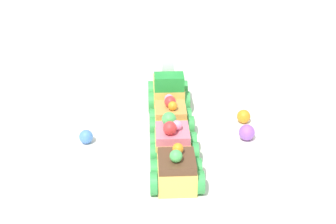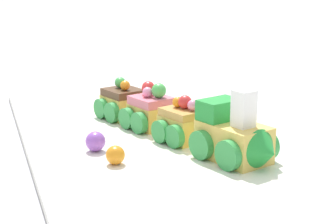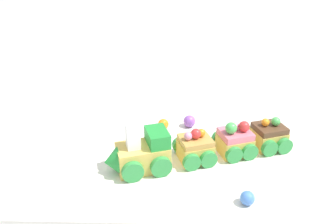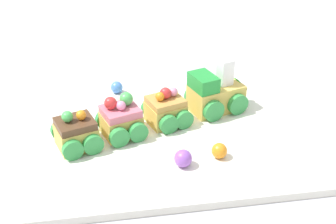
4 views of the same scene
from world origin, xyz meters
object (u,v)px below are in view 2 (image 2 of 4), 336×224
object	(u,v)px
cake_car_caramel	(185,125)
gumball_blue	(239,112)
cake_car_chocolate	(123,103)
cake_car_strawberry	(150,111)
gumball_orange	(115,155)
gumball_purple	(95,141)
cake_train_locomotive	(237,138)

from	to	relation	value
cake_car_caramel	gumball_blue	distance (m)	0.14
cake_car_caramel	gumball_blue	bearing A→B (deg)	104.23
cake_car_caramel	cake_car_chocolate	size ratio (longest dim) A/B	1.00
cake_car_strawberry	gumball_blue	world-z (taller)	cake_car_strawberry
gumball_blue	gumball_orange	distance (m)	0.26
cake_car_caramel	cake_car_strawberry	xyz separation A→B (m)	(-0.08, -0.02, 0.00)
cake_car_chocolate	cake_car_strawberry	bearing A→B (deg)	0.37
cake_car_strawberry	gumball_blue	size ratio (longest dim) A/B	3.89
cake_car_chocolate	gumball_purple	size ratio (longest dim) A/B	3.33
cake_car_strawberry	cake_car_chocolate	size ratio (longest dim) A/B	1.00
cake_car_caramel	cake_train_locomotive	bearing A→B (deg)	-0.03
cake_train_locomotive	gumball_orange	bearing A→B (deg)	-122.17
cake_train_locomotive	cake_car_chocolate	bearing A→B (deg)	180.00
cake_car_strawberry	gumball_orange	world-z (taller)	cake_car_strawberry
cake_car_caramel	gumball_orange	bearing A→B (deg)	-79.90
gumball_orange	cake_car_chocolate	bearing A→B (deg)	162.90
cake_car_caramel	gumball_purple	bearing A→B (deg)	-106.46
gumball_blue	gumball_purple	distance (m)	0.25
cake_train_locomotive	gumball_blue	xyz separation A→B (m)	(-0.17, 0.08, -0.02)
cake_train_locomotive	gumball_orange	xyz separation A→B (m)	(-0.03, -0.14, -0.02)
gumball_blue	gumball_purple	xyz separation A→B (m)	(0.08, -0.24, 0.00)
cake_car_caramel	gumball_orange	xyz separation A→B (m)	(0.06, -0.11, -0.01)
cake_train_locomotive	cake_car_caramel	xyz separation A→B (m)	(-0.09, -0.03, -0.01)
gumball_orange	gumball_purple	xyz separation A→B (m)	(-0.06, -0.01, 0.00)
cake_train_locomotive	gumball_purple	world-z (taller)	cake_train_locomotive
gumball_purple	gumball_orange	bearing A→B (deg)	12.30
cake_car_caramel	cake_car_strawberry	world-z (taller)	cake_car_strawberry
cake_car_chocolate	gumball_blue	bearing A→B (deg)	48.53
cake_car_strawberry	gumball_orange	distance (m)	0.16
cake_train_locomotive	gumball_blue	world-z (taller)	cake_train_locomotive
cake_train_locomotive	cake_car_caramel	world-z (taller)	cake_train_locomotive
cake_car_chocolate	gumball_purple	distance (m)	0.16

